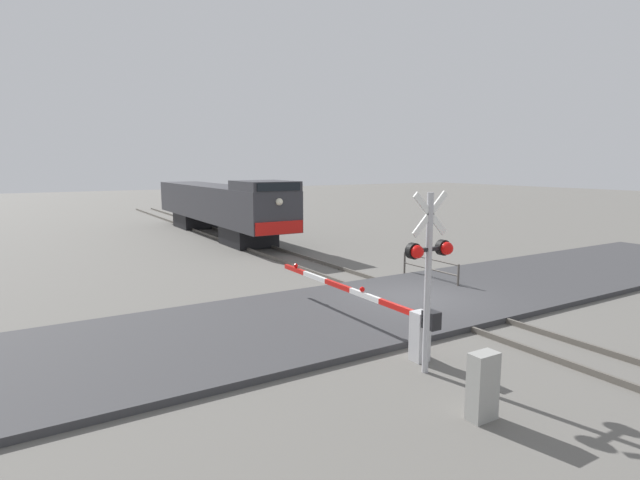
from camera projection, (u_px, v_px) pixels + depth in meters
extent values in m
plane|color=#605E59|center=(416.00, 302.00, 16.53)|extent=(160.00, 160.00, 0.00)
cube|color=#59544C|center=(399.00, 303.00, 16.15)|extent=(0.08, 80.00, 0.15)
cube|color=#59544C|center=(432.00, 297.00, 16.89)|extent=(0.08, 80.00, 0.15)
cube|color=#38383A|center=(416.00, 300.00, 16.52)|extent=(36.00, 6.03, 0.17)
cube|color=black|center=(248.00, 236.00, 28.13)|extent=(2.32, 3.20, 1.05)
cube|color=black|center=(195.00, 220.00, 36.16)|extent=(2.32, 3.20, 1.05)
cube|color=#333338|center=(218.00, 202.00, 31.91)|extent=(2.73, 17.31, 2.11)
cube|color=#333338|center=(264.00, 186.00, 25.79)|extent=(2.67, 3.26, 0.49)
cube|color=black|center=(279.00, 187.00, 24.39)|extent=(2.32, 0.06, 0.39)
cube|color=red|center=(280.00, 228.00, 24.68)|extent=(2.59, 0.08, 0.64)
sphere|color=#F2EACC|center=(279.00, 202.00, 24.48)|extent=(0.36, 0.36, 0.36)
cylinder|color=#ADADB2|center=(428.00, 285.00, 10.70)|extent=(0.14, 0.14, 3.93)
cube|color=white|center=(430.00, 214.00, 10.48)|extent=(0.95, 0.04, 0.95)
cube|color=white|center=(430.00, 214.00, 10.48)|extent=(0.95, 0.04, 0.95)
cube|color=black|center=(429.00, 249.00, 10.59)|extent=(1.04, 0.08, 0.08)
sphere|color=red|center=(417.00, 252.00, 10.29)|extent=(0.28, 0.28, 0.28)
sphere|color=red|center=(447.00, 248.00, 10.72)|extent=(0.28, 0.28, 0.28)
cylinder|color=black|center=(413.00, 251.00, 10.39)|extent=(0.34, 0.14, 0.34)
cylinder|color=black|center=(443.00, 248.00, 10.82)|extent=(0.34, 0.14, 0.34)
cube|color=silver|center=(420.00, 336.00, 11.55)|extent=(0.36, 0.36, 1.17)
cube|color=black|center=(431.00, 320.00, 11.19)|extent=(0.28, 0.36, 0.40)
cube|color=red|center=(396.00, 307.00, 12.19)|extent=(0.10, 1.29, 0.14)
cube|color=white|center=(365.00, 295.00, 13.28)|extent=(0.10, 1.29, 0.14)
cube|color=red|center=(338.00, 285.00, 14.37)|extent=(0.10, 1.29, 0.14)
cube|color=white|center=(315.00, 277.00, 15.46)|extent=(0.10, 1.29, 0.14)
cube|color=red|center=(295.00, 270.00, 16.54)|extent=(0.10, 1.29, 0.14)
sphere|color=red|center=(362.00, 289.00, 13.36)|extent=(0.14, 0.14, 0.14)
sphere|color=red|center=(296.00, 266.00, 16.46)|extent=(0.14, 0.14, 0.14)
cube|color=#999993|center=(483.00, 386.00, 8.87)|extent=(0.53, 0.32, 1.24)
cylinder|color=#4C4742|center=(458.00, 277.00, 18.06)|extent=(0.08, 0.08, 0.95)
cylinder|color=#4C4742|center=(405.00, 264.00, 20.51)|extent=(0.08, 0.08, 0.95)
cylinder|color=#4C4742|center=(430.00, 259.00, 19.22)|extent=(0.06, 2.91, 0.06)
cylinder|color=#4C4742|center=(430.00, 269.00, 19.28)|extent=(0.06, 2.91, 0.06)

